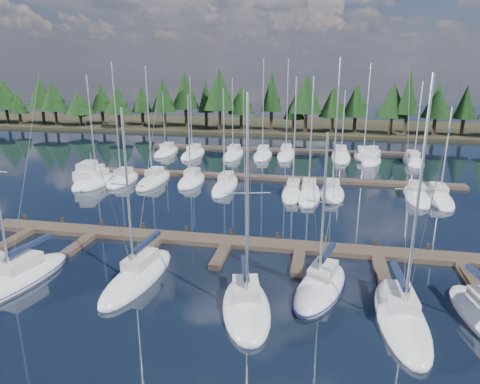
% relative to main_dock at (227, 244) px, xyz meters
% --- Properties ---
extents(ground, '(260.00, 260.00, 0.00)m').
position_rel_main_dock_xyz_m(ground, '(0.00, 12.64, -0.20)').
color(ground, black).
rests_on(ground, ground).
extents(far_shore, '(220.00, 30.00, 0.60)m').
position_rel_main_dock_xyz_m(far_shore, '(0.00, 72.64, 0.10)').
color(far_shore, '#2E2B19').
rests_on(far_shore, ground).
extents(main_dock, '(44.00, 6.13, 0.90)m').
position_rel_main_dock_xyz_m(main_dock, '(0.00, 0.00, 0.00)').
color(main_dock, '#4B3C2F').
rests_on(main_dock, ground).
extents(back_docks, '(50.00, 21.80, 0.40)m').
position_rel_main_dock_xyz_m(back_docks, '(0.00, 32.23, -0.00)').
color(back_docks, '#4B3C2F').
rests_on(back_docks, ground).
extents(front_sailboat_1, '(4.31, 9.64, 14.65)m').
position_rel_main_dock_xyz_m(front_sailboat_1, '(-12.81, -8.74, 0.09)').
color(front_sailboat_1, silver).
rests_on(front_sailboat_1, ground).
extents(front_sailboat_2, '(3.42, 9.16, 12.74)m').
position_rel_main_dock_xyz_m(front_sailboat_2, '(-4.84, -6.72, 0.08)').
color(front_sailboat_2, silver).
rests_on(front_sailboat_2, ground).
extents(front_sailboat_3, '(4.61, 8.03, 13.86)m').
position_rel_main_dock_xyz_m(front_sailboat_3, '(3.28, -9.20, 0.09)').
color(front_sailboat_3, silver).
rests_on(front_sailboat_3, ground).
extents(front_sailboat_4, '(4.84, 8.41, 11.42)m').
position_rel_main_dock_xyz_m(front_sailboat_4, '(7.70, -5.83, 0.07)').
color(front_sailboat_4, silver).
rests_on(front_sailboat_4, ground).
extents(front_sailboat_5, '(3.13, 9.25, 14.85)m').
position_rel_main_dock_xyz_m(front_sailboat_5, '(12.36, -8.58, 0.09)').
color(front_sailboat_5, silver).
rests_on(front_sailboat_5, ground).
extents(back_sailboat_rows, '(44.39, 33.66, 16.35)m').
position_rel_main_dock_xyz_m(back_sailboat_rows, '(-0.01, 27.40, 0.06)').
color(back_sailboat_rows, silver).
rests_on(back_sailboat_rows, ground).
extents(motor_yacht_left, '(4.17, 9.33, 4.51)m').
position_rel_main_dock_xyz_m(motor_yacht_left, '(-21.72, 16.61, 0.29)').
color(motor_yacht_left, silver).
rests_on(motor_yacht_left, ground).
extents(motor_yacht_right, '(4.56, 8.46, 4.02)m').
position_rel_main_dock_xyz_m(motor_yacht_right, '(15.03, 35.90, 0.25)').
color(motor_yacht_right, silver).
rests_on(motor_yacht_right, ground).
extents(tree_line, '(183.88, 11.82, 13.30)m').
position_rel_main_dock_xyz_m(tree_line, '(-2.51, 62.83, 7.14)').
color(tree_line, black).
rests_on(tree_line, far_shore).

